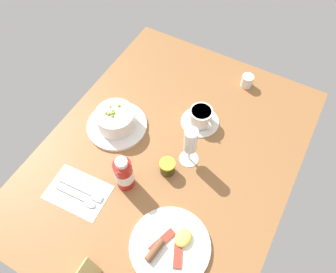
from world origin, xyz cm
name	(u,v)px	position (x,y,z in cm)	size (l,w,h in cm)	color
ground_plane	(168,157)	(0.00, 0.00, -1.50)	(110.00, 84.00, 3.00)	brown
porridge_bowl	(116,120)	(-1.49, -22.25, 3.85)	(22.05, 22.05, 8.88)	silver
cutlery_setting	(79,193)	(26.73, -18.46, 0.24)	(14.90, 20.62, 0.90)	silver
coffee_cup	(201,117)	(-17.97, 3.75, 3.12)	(14.19, 14.19, 6.80)	silver
creamer_jug	(247,81)	(-43.41, 11.93, 2.61)	(4.71, 5.45, 5.62)	silver
wine_glass	(190,143)	(-1.99, 7.15, 10.54)	(6.75, 6.75, 16.62)	white
jam_jar	(167,167)	(5.76, 2.91, 2.81)	(5.24, 5.24, 5.55)	#37320D
sauce_bottle_red	(124,174)	(16.30, -6.89, 6.65)	(5.99, 5.99, 14.77)	#B21E19
breakfast_plate	(170,246)	(27.45, 15.96, 0.92)	(24.23, 24.23, 3.70)	silver
menu_card	(85,270)	(45.45, -1.03, 4.58)	(5.36, 6.50, 9.29)	tan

